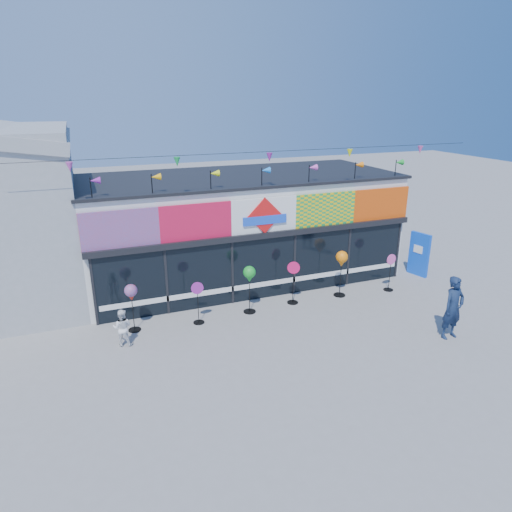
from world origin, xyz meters
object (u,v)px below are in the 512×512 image
spinner_5 (390,271)px  adult_man (453,308)px  spinner_3 (293,281)px  child (122,328)px  spinner_4 (342,260)px  spinner_0 (131,294)px  blue_sign (419,254)px  spinner_2 (249,276)px  spinner_1 (198,302)px

spinner_5 → adult_man: adult_man is taller
spinner_3 → child: (-5.93, -0.82, -0.25)m
spinner_5 → spinner_4: bearing=173.0°
spinner_0 → adult_man: 9.76m
blue_sign → spinner_0: blue_sign is taller
spinner_4 → blue_sign: bearing=9.1°
spinner_2 → adult_man: (5.10, -3.82, -0.35)m
spinner_1 → spinner_3: (3.51, 0.27, 0.07)m
spinner_0 → spinner_5: bearing=-1.6°
blue_sign → spinner_2: bearing=171.0°
blue_sign → spinner_0: bearing=168.7°
spinner_4 → adult_man: adult_man is taller
child → spinner_1: bearing=-147.8°
spinner_1 → spinner_5: size_ratio=0.99×
spinner_1 → adult_man: adult_man is taller
spinner_3 → spinner_1: bearing=-175.6°
spinner_5 → blue_sign: bearing=23.4°
spinner_2 → adult_man: 6.38m
blue_sign → child: (-11.89, -1.43, -0.33)m
spinner_1 → child: bearing=-167.2°
spinner_1 → spinner_4: spinner_4 is taller
blue_sign → spinner_3: blue_sign is taller
spinner_4 → spinner_0: bearing=179.8°
spinner_0 → spinner_5: spinner_0 is taller
adult_man → spinner_4: bearing=107.0°
child → spinner_2: bearing=-151.3°
blue_sign → child: 11.98m
spinner_2 → spinner_5: (5.58, -0.17, -0.58)m
spinner_0 → spinner_5: size_ratio=1.08×
spinner_1 → spinner_5: spinner_5 is taller
blue_sign → spinner_1: 9.51m
adult_man → child: size_ratio=1.72×
spinner_2 → spinner_4: size_ratio=0.96×
blue_sign → spinner_2: blue_sign is taller
spinner_3 → spinner_4: bearing=-1.5°
spinner_0 → spinner_4: size_ratio=0.90×
spinner_2 → spinner_5: spinner_2 is taller
spinner_1 → child: 2.49m
spinner_1 → child: size_ratio=1.25×
spinner_4 → spinner_5: bearing=-7.0°
spinner_5 → spinner_0: bearing=178.4°
spinner_0 → child: size_ratio=1.37×
blue_sign → adult_man: size_ratio=0.91×
spinner_0 → child: (-0.41, -0.79, -0.68)m
spinner_4 → child: size_ratio=1.52×
spinner_1 → spinner_5: 7.40m
spinner_2 → child: (-4.24, -0.70, -0.77)m
spinner_2 → spinner_5: size_ratio=1.16×
blue_sign → spinner_3: 5.99m
spinner_3 → spinner_4: spinner_4 is taller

